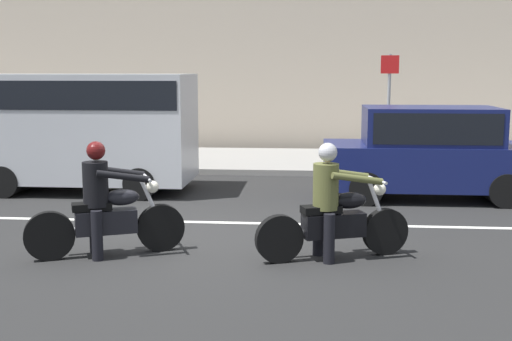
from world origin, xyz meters
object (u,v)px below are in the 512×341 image
at_px(motorcycle_with_rider_olive, 333,212).
at_px(parked_van_silver, 84,124).
at_px(motorcycle_with_rider_black_leather, 105,209).
at_px(parked_hatchback_navy, 429,151).
at_px(street_sign_post, 389,99).

height_order(motorcycle_with_rider_olive, parked_van_silver, parked_van_silver).
bearing_deg(motorcycle_with_rider_black_leather, parked_van_silver, 112.19).
bearing_deg(motorcycle_with_rider_black_leather, parked_hatchback_navy, 41.29).
xyz_separation_m(motorcycle_with_rider_olive, motorcycle_with_rider_black_leather, (-3.08, -0.12, 0.00)).
distance_m(parked_hatchback_navy, street_sign_post, 3.65).
distance_m(motorcycle_with_rider_black_leather, parked_van_silver, 5.12).
bearing_deg(street_sign_post, parked_hatchback_navy, -83.35).
xyz_separation_m(motorcycle_with_rider_black_leather, parked_van_silver, (-1.91, 4.69, 0.76)).
bearing_deg(motorcycle_with_rider_olive, parked_hatchback_navy, 65.30).
height_order(parked_hatchback_navy, street_sign_post, street_sign_post).
distance_m(motorcycle_with_rider_black_leather, parked_hatchback_navy, 6.75).
bearing_deg(parked_van_silver, street_sign_post, 26.62).
distance_m(motorcycle_with_rider_olive, parked_van_silver, 6.80).
distance_m(motorcycle_with_rider_olive, parked_hatchback_navy, 4.77).
xyz_separation_m(motorcycle_with_rider_olive, street_sign_post, (1.58, 7.85, 1.15)).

